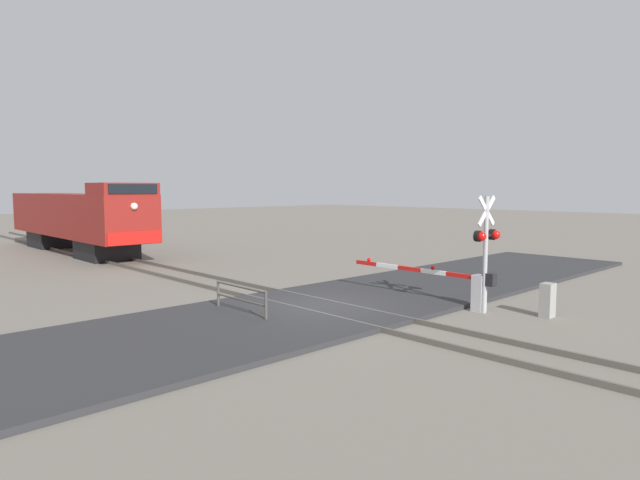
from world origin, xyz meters
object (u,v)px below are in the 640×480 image
Objects in this scene: locomotive at (78,217)px; guard_railing at (241,297)px; utility_cabinet at (548,300)px; crossing_gate at (459,284)px; crossing_signal at (486,242)px.

locomotive is 20.48m from guard_railing.
guard_railing is at bearing 136.54° from utility_cabinet.
guard_railing is at bearing -96.87° from locomotive.
crossing_gate is (3.44, -24.07, -1.33)m from locomotive.
locomotive is at bearing 97.62° from crossing_signal.
utility_cabinet is (4.24, -26.61, -1.61)m from locomotive.
crossing_signal reaches higher than crossing_gate.
crossing_signal is 2.48m from utility_cabinet.
locomotive is 25.27m from crossing_signal.
crossing_signal is (3.35, -25.05, 0.10)m from locomotive.
crossing_gate is (0.09, 0.98, -1.43)m from crossing_signal.
guard_railing is at bearing 140.53° from crossing_signal.
utility_cabinet is 0.40× the size of guard_railing.
crossing_gate is at bearing 84.94° from crossing_signal.
crossing_signal is 3.54× the size of utility_cabinet.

